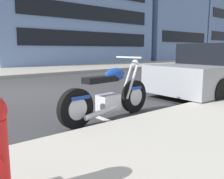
{
  "coord_description": "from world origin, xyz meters",
  "views": [
    {
      "loc": [
        -2.62,
        -7.04,
        1.25
      ],
      "look_at": [
        0.15,
        -3.68,
        0.54
      ],
      "focal_mm": 39.15,
      "sensor_mm": 36.0,
      "label": 1
    }
  ],
  "objects": [
    {
      "name": "ground_plane",
      "position": [
        0.0,
        0.0,
        0.0
      ],
      "size": [
        260.0,
        260.0,
        0.0
      ],
      "primitive_type": "plane",
      "color": "#333335"
    },
    {
      "name": "sidewalk_far_curb",
      "position": [
        12.0,
        6.56,
        0.07
      ],
      "size": [
        120.0,
        5.0,
        0.14
      ],
      "primitive_type": "cube",
      "color": "gray",
      "rests_on": "ground"
    },
    {
      "name": "parking_stall_stripe",
      "position": [
        0.0,
        -3.46,
        0.0
      ],
      "size": [
        0.12,
        2.2,
        0.01
      ],
      "primitive_type": "cube",
      "color": "silver",
      "rests_on": "ground"
    },
    {
      "name": "parked_motorcycle",
      "position": [
        0.09,
        -3.68,
        0.43
      ],
      "size": [
        2.1,
        0.62,
        1.12
      ],
      "rotation": [
        0.0,
        0.0,
        0.1
      ],
      "color": "black",
      "rests_on": "ground"
    },
    {
      "name": "parked_car_far_down_curb",
      "position": [
        4.34,
        -3.64,
        0.66
      ],
      "size": [
        4.72,
        2.07,
        1.42
      ],
      "rotation": [
        0.0,
        0.0,
        -0.05
      ],
      "color": "gray",
      "rests_on": "ground"
    },
    {
      "name": "car_opposite_curb",
      "position": [
        18.43,
        3.44,
        0.68
      ],
      "size": [
        4.71,
        2.02,
        1.47
      ],
      "rotation": [
        0.0,
        0.0,
        3.12
      ],
      "color": "gray",
      "rests_on": "ground"
    },
    {
      "name": "townhouse_corner_block",
      "position": [
        8.57,
        13.53,
        4.71
      ],
      "size": [
        13.82,
        9.42,
        9.42
      ],
      "color": "#6B84B2",
      "rests_on": "ground"
    },
    {
      "name": "townhouse_behind_pole",
      "position": [
        20.92,
        13.29,
        5.9
      ],
      "size": [
        9.23,
        8.92,
        11.81
      ],
      "color": "#6B84B2",
      "rests_on": "ground"
    },
    {
      "name": "townhouse_mid_block",
      "position": [
        30.41,
        14.09,
        6.79
      ],
      "size": [
        9.18,
        10.54,
        13.58
      ],
      "color": "#6B84B2",
      "rests_on": "ground"
    }
  ]
}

